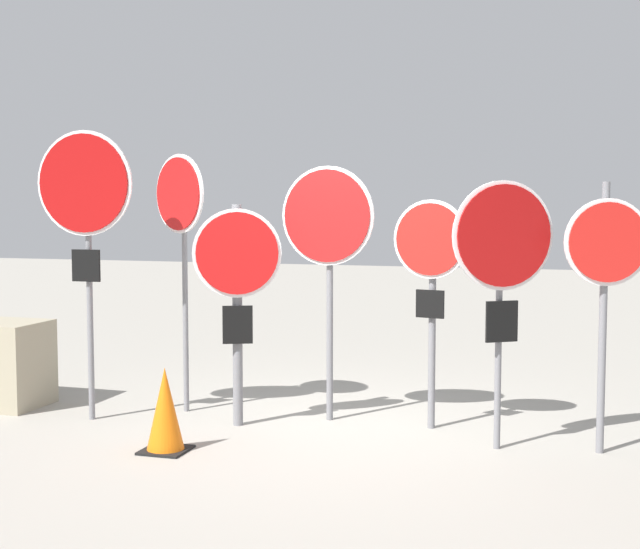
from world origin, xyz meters
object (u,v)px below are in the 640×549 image
(stop_sign_1, at_px, (180,213))
(stop_sign_2, at_px, (237,278))
(stop_sign_6, at_px, (606,264))
(traffic_cone_0, at_px, (165,410))
(stop_sign_3, at_px, (328,231))
(stop_sign_0, at_px, (85,201))
(stop_sign_4, at_px, (431,263))
(stop_sign_5, at_px, (503,253))

(stop_sign_1, distance_m, stop_sign_2, 0.98)
(stop_sign_6, relative_size, traffic_cone_0, 3.16)
(stop_sign_3, distance_m, stop_sign_6, 2.41)
(stop_sign_0, height_order, stop_sign_4, stop_sign_0)
(stop_sign_1, relative_size, stop_sign_3, 1.05)
(stop_sign_0, height_order, traffic_cone_0, stop_sign_0)
(traffic_cone_0, bearing_deg, stop_sign_4, 34.77)
(stop_sign_1, height_order, stop_sign_2, stop_sign_1)
(stop_sign_1, relative_size, stop_sign_6, 1.13)
(stop_sign_1, xyz_separation_m, stop_sign_4, (2.35, 0.04, -0.42))
(stop_sign_4, bearing_deg, traffic_cone_0, -133.57)
(stop_sign_1, height_order, traffic_cone_0, stop_sign_1)
(stop_sign_1, relative_size, stop_sign_2, 1.24)
(traffic_cone_0, bearing_deg, stop_sign_6, 15.63)
(stop_sign_0, relative_size, stop_sign_3, 1.14)
(stop_sign_0, xyz_separation_m, stop_sign_4, (3.01, 0.59, -0.53))
(stop_sign_0, height_order, stop_sign_5, stop_sign_0)
(stop_sign_6, bearing_deg, stop_sign_0, 163.26)
(traffic_cone_0, bearing_deg, stop_sign_3, 54.45)
(stop_sign_0, distance_m, stop_sign_3, 2.18)
(stop_sign_0, xyz_separation_m, stop_sign_6, (4.45, 0.22, -0.48))
(stop_sign_4, height_order, traffic_cone_0, stop_sign_4)
(stop_sign_5, bearing_deg, stop_sign_0, 148.40)
(stop_sign_4, bearing_deg, stop_sign_6, -3.12)
(stop_sign_3, relative_size, stop_sign_4, 1.15)
(stop_sign_6, bearing_deg, stop_sign_3, 150.91)
(stop_sign_1, height_order, stop_sign_5, stop_sign_1)
(stop_sign_0, bearing_deg, stop_sign_1, 38.97)
(stop_sign_1, height_order, stop_sign_4, stop_sign_1)
(stop_sign_2, height_order, stop_sign_3, stop_sign_3)
(stop_sign_0, bearing_deg, stop_sign_5, 0.67)
(stop_sign_1, xyz_separation_m, stop_sign_6, (3.78, -0.34, -0.38))
(stop_sign_1, xyz_separation_m, stop_sign_5, (3.00, -0.45, -0.30))
(traffic_cone_0, bearing_deg, stop_sign_5, 17.78)
(stop_sign_5, bearing_deg, stop_sign_4, 109.90)
(stop_sign_5, bearing_deg, stop_sign_1, 138.25)
(stop_sign_0, distance_m, stop_sign_1, 0.87)
(stop_sign_2, xyz_separation_m, stop_sign_5, (2.29, -0.09, 0.26))
(stop_sign_5, bearing_deg, stop_sign_2, 144.50)
(stop_sign_3, bearing_deg, stop_sign_5, -10.66)
(stop_sign_4, bearing_deg, stop_sign_2, -154.54)
(stop_sign_4, xyz_separation_m, stop_sign_6, (1.43, -0.38, 0.05))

